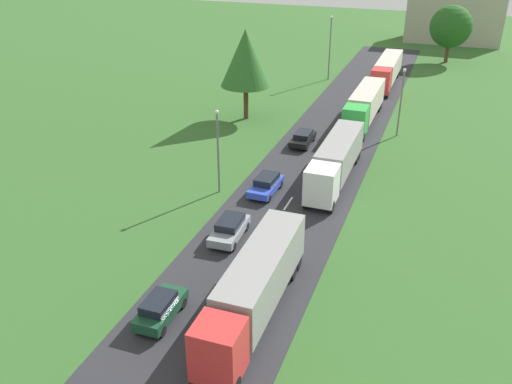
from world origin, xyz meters
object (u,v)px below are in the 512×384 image
Objects in this scene: lamppost_second at (218,147)px; lamppost_fourth at (330,45)px; truck_lead at (255,285)px; truck_third at (365,105)px; truck_fourth at (387,70)px; tree_maple at (246,58)px; tree_pine at (451,27)px; distant_building at (454,18)px; car_fifth at (303,138)px; car_third at (230,228)px; car_second at (160,308)px; truck_second at (336,159)px; lamppost_third at (401,99)px; car_fourth at (266,184)px.

lamppost_fourth is (0.38, 38.92, 0.81)m from lamppost_second.
truck_lead reaches higher than truck_third.
tree_maple is at bearing -123.83° from truck_fourth.
tree_pine is 0.53× the size of distant_building.
tree_maple is (-4.69, 18.75, 2.92)m from lamppost_second.
truck_fourth is 26.29m from car_fifth.
car_second is at bearing -91.77° from car_third.
truck_lead is 1.26× the size of tree_maple.
lamppost_fourth is (-8.50, 33.42, 2.85)m from truck_second.
truck_lead is 3.04× the size of car_fifth.
car_second is at bearing -95.38° from truck_fourth.
lamppost_third is at bearing 70.92° from car_third.
truck_second is 1.27× the size of tree_maple.
lamppost_third is 0.82× the size of lamppost_fourth.
truck_fourth is at bearing 83.84° from car_third.
distant_building is (12.15, 72.18, 3.39)m from car_fourth.
car_second is 17.32m from lamppost_second.
car_second is 0.23× the size of distant_building.
truck_third is 3.06× the size of car_fourth.
distant_building is at bearing 81.31° from car_third.
lamppost_third is at bearing 63.74° from car_fourth.
car_second is 0.44× the size of lamppost_fourth.
lamppost_fourth reaches higher than truck_second.
lamppost_third is at bearing -35.59° from truck_third.
tree_maple is (-8.47, 25.55, 6.22)m from car_third.
tree_pine is (12.10, 42.78, 4.89)m from car_fifth.
tree_maple is at bearing -110.80° from distant_building.
truck_third reaches higher than car_third.
lamppost_fourth reaches higher than truck_third.
lamppost_third is (9.22, 35.62, 3.28)m from car_second.
lamppost_fourth is at bearing 98.73° from truck_lead.
truck_lead is 36.37m from truck_third.
distant_building is (0.09, 17.60, -1.43)m from tree_pine.
tree_maple is at bearing -104.11° from lamppost_fourth.
lamppost_second is (-3.83, -12.92, 3.37)m from car_fifth.
car_third is (-5.09, -12.30, -1.27)m from truck_second.
car_third is 1.05× the size of car_fifth.
truck_fourth is 35.41m from distant_building.
tree_pine is (7.37, 70.10, 3.46)m from truck_lead.
car_third is at bearing -90.15° from car_fifth.
car_fifth is (-4.67, -9.06, -1.38)m from truck_third.
car_second is 0.90× the size of car_third.
truck_second is at bearing -98.01° from tree_pine.
car_second reaches higher than car_third.
tree_maple reaches higher than truck_second.
truck_lead is 16.26m from car_fourth.
tree_maple reaches higher than truck_third.
distant_building is at bearing 83.98° from truck_second.
truck_lead is at bearing -80.17° from car_fifth.
lamppost_fourth is (-3.45, 26.00, 4.19)m from car_fifth.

